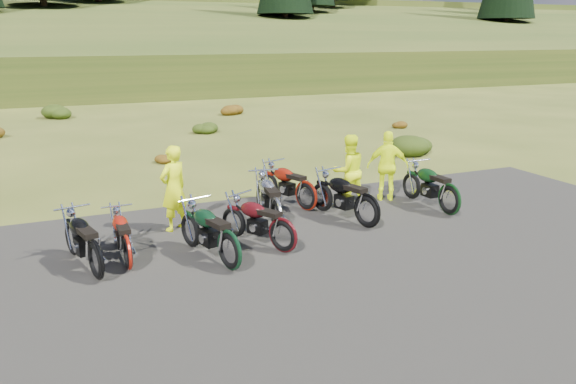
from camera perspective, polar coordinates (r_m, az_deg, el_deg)
name	(u,v)px	position (r m, az deg, el deg)	size (l,w,h in m)	color
ground	(273,255)	(11.20, -1.52, -6.45)	(300.00, 300.00, 0.00)	#424C19
gravel_pad	(317,297)	(9.54, 3.01, -10.61)	(20.00, 12.00, 0.04)	black
hill_slope	(86,79)	(59.92, -19.86, 10.75)	(300.00, 46.00, 3.00)	#304316
hill_plateau	(63,57)	(119.79, -21.92, 12.58)	(300.00, 90.00, 9.17)	#304316
shrub_3	(58,110)	(31.78, -22.32, 7.74)	(1.56, 1.56, 0.92)	#20330C
shrub_4	(162,157)	(19.57, -12.68, 3.53)	(0.77, 0.77, 0.45)	#68330D
shrub_5	(204,126)	(25.27, -8.50, 6.61)	(1.03, 1.03, 0.61)	#20330C
shrub_6	(231,108)	(31.10, -5.85, 8.53)	(1.30, 1.30, 0.77)	#68330D
shrub_7	(412,142)	(21.01, 12.51, 5.01)	(1.56, 1.56, 0.92)	#20330C
shrub_8	(397,123)	(26.98, 11.01, 6.89)	(0.77, 0.77, 0.45)	#68330D
motorcycle_0	(98,281)	(10.66, -18.73, -8.51)	(2.08, 0.69, 1.09)	black
motorcycle_1	(129,270)	(10.92, -15.83, -7.67)	(1.85, 0.62, 0.97)	maroon
motorcycle_2	(230,271)	(10.55, -5.89, -7.99)	(2.17, 0.72, 1.14)	black
motorcycle_3	(277,234)	(12.37, -1.14, -4.26)	(2.23, 0.74, 1.17)	#9F9FA4
motorcycle_4	(283,253)	(11.29, -0.51, -6.26)	(2.03, 0.68, 1.06)	#410A0E
motorcycle_5	(366,229)	(12.81, 7.96, -3.71)	(2.23, 0.74, 1.17)	black
motorcycle_6	(306,211)	(13.92, 1.86, -1.97)	(2.11, 0.70, 1.11)	maroon
motorcycle_7	(448,216)	(14.12, 15.96, -2.33)	(2.18, 0.73, 1.14)	black
person_middle	(174,190)	(12.53, -11.54, 0.25)	(0.69, 0.46, 1.90)	#EAFF0D
person_right_a	(348,172)	(14.11, 6.15, 2.05)	(0.89, 0.69, 1.83)	#EAFF0D
person_right_b	(388,167)	(14.78, 10.08, 2.50)	(1.07, 0.44, 1.82)	#EAFF0D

